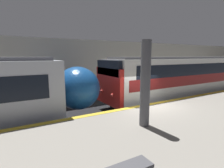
# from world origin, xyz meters

# --- Properties ---
(ground_plane) EXTENTS (120.00, 120.00, 0.00)m
(ground_plane) POSITION_xyz_m (0.00, 0.00, 0.00)
(ground_plane) COLOR black
(platform) EXTENTS (40.00, 5.39, 1.01)m
(platform) POSITION_xyz_m (0.00, -2.69, 0.50)
(platform) COLOR gray
(platform) RESTS_ON ground
(station_rear_barrier) EXTENTS (50.00, 0.15, 4.90)m
(station_rear_barrier) POSITION_xyz_m (0.00, 6.14, 2.45)
(station_rear_barrier) COLOR #B2AD9E
(station_rear_barrier) RESTS_ON ground
(support_pillar_near) EXTENTS (0.37, 0.37, 3.21)m
(support_pillar_near) POSITION_xyz_m (-2.10, -2.24, 2.61)
(support_pillar_near) COLOR #56565B
(support_pillar_near) RESTS_ON platform
(train_boxy) EXTENTS (16.55, 3.04, 3.56)m
(train_boxy) POSITION_xyz_m (6.88, 2.11, 1.83)
(train_boxy) COLOR black
(train_boxy) RESTS_ON ground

